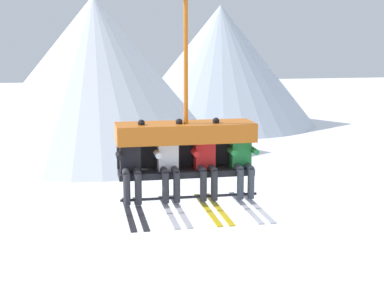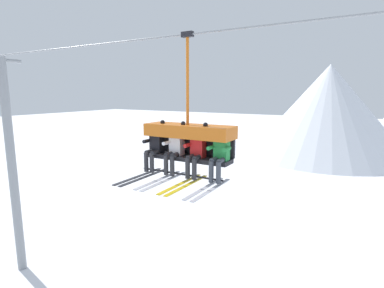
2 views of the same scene
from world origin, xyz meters
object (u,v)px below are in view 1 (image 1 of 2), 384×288
at_px(skier_white, 169,161).
at_px(skier_red, 206,159).
at_px(chairlift_chair, 185,140).
at_px(skier_black, 131,162).
at_px(skier_green, 242,159).

height_order(skier_white, skier_red, same).
bearing_deg(skier_white, chairlift_chair, 35.68).
bearing_deg(skier_black, chairlift_chair, 13.37).
bearing_deg(skier_red, skier_green, -0.65).
height_order(skier_black, skier_white, same).
xyz_separation_m(chairlift_chair, skier_green, (0.90, -0.22, -0.31)).
xyz_separation_m(chairlift_chair, skier_red, (0.30, -0.21, -0.29)).
bearing_deg(skier_red, skier_black, 180.00).
bearing_deg(skier_red, chairlift_chair, 144.91).
height_order(chairlift_chair, skier_white, chairlift_chair).
height_order(chairlift_chair, skier_green, chairlift_chair).
distance_m(chairlift_chair, skier_black, 0.97).
distance_m(skier_white, skier_green, 1.20).
bearing_deg(skier_green, skier_white, 179.67).
relative_size(skier_white, skier_red, 1.00).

